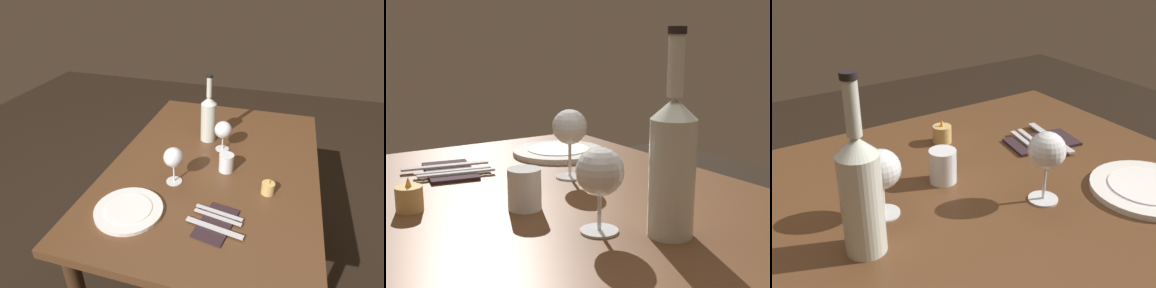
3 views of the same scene
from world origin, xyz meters
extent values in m
cube|color=#56351E|center=(0.00, 0.00, 0.72)|extent=(1.30, 0.90, 0.04)
cylinder|color=#412816|center=(0.58, -0.38, 0.35)|extent=(0.06, 0.06, 0.70)
cylinder|color=white|center=(0.17, -0.13, 0.74)|extent=(0.07, 0.07, 0.00)
cylinder|color=white|center=(0.17, -0.13, 0.79)|extent=(0.01, 0.01, 0.08)
sphere|color=white|center=(0.17, -0.13, 0.86)|extent=(0.08, 0.08, 0.08)
cylinder|color=#42070F|center=(0.17, -0.13, 0.86)|extent=(0.06, 0.06, 0.03)
cylinder|color=white|center=(-0.14, 0.01, 0.74)|extent=(0.07, 0.07, 0.00)
cylinder|color=white|center=(-0.14, 0.01, 0.78)|extent=(0.01, 0.01, 0.07)
sphere|color=white|center=(-0.14, 0.01, 0.85)|extent=(0.08, 0.08, 0.08)
cylinder|color=#42070F|center=(-0.14, 0.01, 0.84)|extent=(0.06, 0.06, 0.03)
cylinder|color=silver|center=(-0.22, -0.08, 0.84)|extent=(0.08, 0.08, 0.20)
cone|color=silver|center=(-0.22, -0.08, 0.95)|extent=(0.08, 0.08, 0.03)
cylinder|color=silver|center=(-0.22, -0.08, 1.02)|extent=(0.03, 0.03, 0.10)
cylinder|color=black|center=(-0.22, -0.08, 1.08)|extent=(0.03, 0.03, 0.01)
cylinder|color=white|center=(0.03, 0.06, 0.78)|extent=(0.06, 0.06, 0.08)
cylinder|color=silver|center=(0.03, 0.06, 0.76)|extent=(0.06, 0.06, 0.03)
cylinder|color=#DBB266|center=(0.14, 0.25, 0.76)|extent=(0.05, 0.05, 0.05)
cylinder|color=white|center=(0.14, 0.25, 0.76)|extent=(0.04, 0.04, 0.03)
cone|color=#F99E2D|center=(0.14, 0.25, 0.80)|extent=(0.01, 0.01, 0.02)
cylinder|color=white|center=(0.40, -0.23, 0.75)|extent=(0.25, 0.25, 0.01)
cylinder|color=white|center=(0.40, -0.23, 0.76)|extent=(0.17, 0.17, 0.00)
cube|color=#2D1E23|center=(0.37, 0.09, 0.74)|extent=(0.21, 0.14, 0.01)
cube|color=silver|center=(0.34, 0.09, 0.75)|extent=(0.05, 0.18, 0.00)
cube|color=silver|center=(0.32, 0.09, 0.75)|extent=(0.05, 0.18, 0.00)
cube|color=silver|center=(0.40, 0.09, 0.75)|extent=(0.06, 0.21, 0.00)
camera|label=1|loc=(1.20, 0.25, 1.55)|focal=30.36mm
camera|label=2|loc=(-0.82, 0.49, 1.07)|focal=48.68mm
camera|label=3|loc=(-0.45, -0.77, 1.29)|focal=43.75mm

